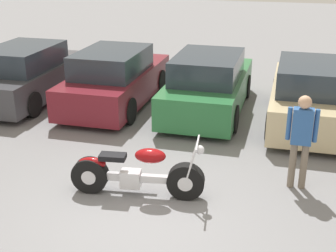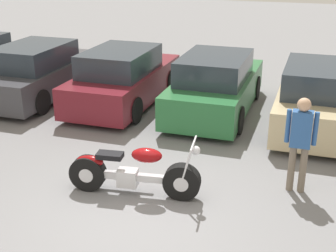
# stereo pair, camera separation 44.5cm
# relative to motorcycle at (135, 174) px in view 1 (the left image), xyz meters

# --- Properties ---
(ground_plane) EXTENTS (60.00, 60.00, 0.00)m
(ground_plane) POSITION_rel_motorcycle_xyz_m (0.36, -0.59, -0.40)
(ground_plane) COLOR slate
(motorcycle) EXTENTS (2.28, 0.67, 1.05)m
(motorcycle) POSITION_rel_motorcycle_xyz_m (0.00, 0.00, 0.00)
(motorcycle) COLOR black
(motorcycle) RESTS_ON ground_plane
(parked_car_dark_grey) EXTENTS (1.81, 4.30, 1.50)m
(parked_car_dark_grey) POSITION_rel_motorcycle_xyz_m (-4.50, 4.27, 0.29)
(parked_car_dark_grey) COLOR #3D3D42
(parked_car_dark_grey) RESTS_ON ground_plane
(parked_car_maroon) EXTENTS (1.81, 4.30, 1.50)m
(parked_car_maroon) POSITION_rel_motorcycle_xyz_m (-2.05, 4.43, 0.29)
(parked_car_maroon) COLOR maroon
(parked_car_maroon) RESTS_ON ground_plane
(parked_car_green) EXTENTS (1.81, 4.30, 1.50)m
(parked_car_green) POSITION_rel_motorcycle_xyz_m (0.41, 4.54, 0.29)
(parked_car_green) COLOR #286B38
(parked_car_green) RESTS_ON ground_plane
(parked_car_champagne) EXTENTS (1.81, 4.30, 1.50)m
(parked_car_champagne) POSITION_rel_motorcycle_xyz_m (2.86, 4.33, 0.29)
(parked_car_champagne) COLOR #C6B284
(parked_car_champagne) RESTS_ON ground_plane
(person_standing) EXTENTS (0.52, 0.23, 1.69)m
(person_standing) POSITION_rel_motorcycle_xyz_m (2.64, 0.98, 0.61)
(person_standing) COLOR #726656
(person_standing) RESTS_ON ground_plane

